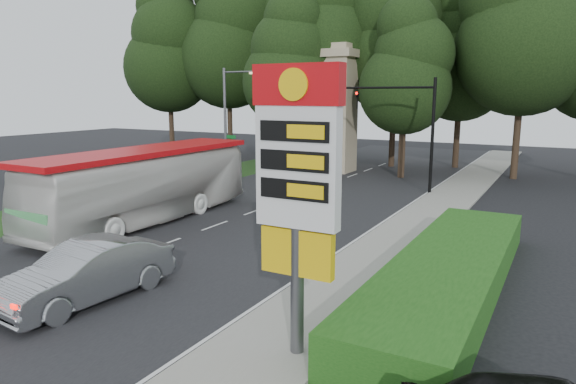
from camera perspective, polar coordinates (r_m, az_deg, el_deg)
The scene contains 19 objects.
road_surface at distance 25.54m, azimuth -6.77°, elevation -3.27°, with size 14.00×80.00×0.02m, color black.
sidewalk_right at distance 21.84m, azimuth 11.78°, elevation -5.73°, with size 3.00×80.00×0.12m, color gray.
grass_verge_left at distance 35.99m, azimuth -13.54°, elevation 0.63°, with size 5.00×50.00×0.02m, color #193814.
hedge at distance 17.29m, azimuth 17.46°, elevation -8.58°, with size 3.00×14.00×1.20m, color #1C4E14.
gas_station_pylon at distance 11.52m, azimuth 1.06°, elevation 2.09°, with size 2.10×0.45×6.85m.
traffic_signal_mast at distance 33.31m, azimuth 13.62°, elevation 7.91°, with size 6.10×0.35×7.20m.
streetlight_signs at distance 37.02m, azimuth -6.71°, elevation 8.04°, with size 2.75×0.98×8.00m.
monument at distance 41.52m, azimuth 5.52°, elevation 9.27°, with size 3.00×3.00×10.05m.
tree_far_west at distance 55.15m, azimuth -13.16°, elevation 15.23°, with size 8.96×8.96×17.60m.
tree_west_mid at distance 53.08m, azimuth -6.66°, elevation 16.70°, with size 9.80×9.80×19.25m.
tree_west_near at distance 51.46m, azimuth 0.37°, elevation 15.09°, with size 8.40×8.40×16.50m.
tree_center_left at distance 45.85m, azimuth 3.64°, elevation 18.11°, with size 10.08×10.08×19.80m.
tree_center_right at distance 45.41m, azimuth 11.92°, elevation 16.70°, with size 9.24×9.24×18.15m.
tree_east_near at distance 46.01m, azimuth 18.78°, elevation 14.62°, with size 8.12×8.12×15.95m.
tree_east_mid at distance 41.55m, azimuth 24.97°, elevation 16.99°, with size 9.52×9.52×18.70m.
tree_monument_left at distance 42.45m, azimuth -0.06°, elevation 14.18°, with size 7.28×7.28×14.30m.
tree_monument_right at distance 39.20m, azimuth 12.89°, elevation 13.22°, with size 6.72×6.72×13.20m.
transit_bus at distance 25.97m, azimuth -15.62°, elevation 0.67°, with size 3.02×12.89×3.59m, color white.
sedan_silver at distance 16.81m, azimuth -21.42°, elevation -8.33°, with size 1.90×5.44×1.79m, color #989A9F.
Camera 1 is at (14.52, -8.08, 6.20)m, focal length 32.00 mm.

